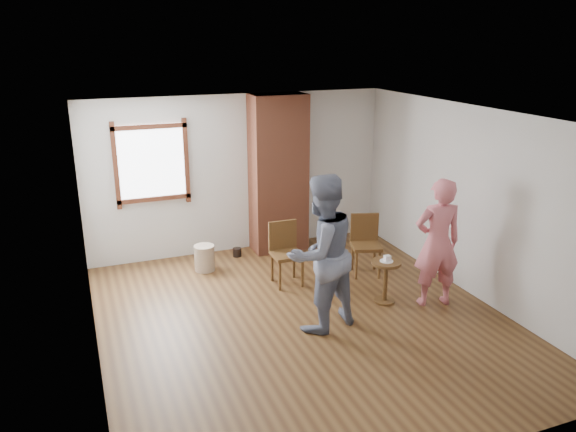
% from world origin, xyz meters
% --- Properties ---
extents(ground, '(5.50, 5.50, 0.00)m').
position_xyz_m(ground, '(0.00, 0.00, 0.00)').
color(ground, brown).
rests_on(ground, ground).
extents(room_shell, '(5.04, 5.52, 2.62)m').
position_xyz_m(room_shell, '(-0.06, 0.61, 1.81)').
color(room_shell, silver).
rests_on(room_shell, ground).
extents(brick_chimney, '(0.90, 0.50, 2.60)m').
position_xyz_m(brick_chimney, '(0.60, 2.50, 1.30)').
color(brick_chimney, '#A5573A').
rests_on(brick_chimney, ground).
extents(stoneware_crock, '(0.35, 0.35, 0.40)m').
position_xyz_m(stoneware_crock, '(-0.80, 2.04, 0.20)').
color(stoneware_crock, tan).
rests_on(stoneware_crock, ground).
extents(dark_pot, '(0.15, 0.15, 0.14)m').
position_xyz_m(dark_pot, '(-0.17, 2.40, 0.07)').
color(dark_pot, black).
rests_on(dark_pot, ground).
extents(dining_chair_left, '(0.44, 0.44, 0.92)m').
position_xyz_m(dining_chair_left, '(0.21, 1.18, 0.51)').
color(dining_chair_left, brown).
rests_on(dining_chair_left, ground).
extents(dining_chair_right, '(0.54, 0.54, 0.91)m').
position_xyz_m(dining_chair_right, '(1.46, 1.06, 0.51)').
color(dining_chair_right, brown).
rests_on(dining_chair_right, ground).
extents(side_table, '(0.40, 0.40, 0.60)m').
position_xyz_m(side_table, '(1.23, 0.07, 0.40)').
color(side_table, brown).
rests_on(side_table, ground).
extents(cake_plate, '(0.18, 0.18, 0.01)m').
position_xyz_m(cake_plate, '(1.23, 0.07, 0.60)').
color(cake_plate, white).
rests_on(cake_plate, side_table).
extents(cake_slice, '(0.08, 0.07, 0.06)m').
position_xyz_m(cake_slice, '(1.24, 0.07, 0.64)').
color(cake_slice, white).
rests_on(cake_slice, cake_plate).
extents(man, '(1.12, 0.98, 1.96)m').
position_xyz_m(man, '(0.13, -0.22, 0.98)').
color(man, '#121832').
rests_on(man, ground).
extents(person_pink, '(0.71, 0.54, 1.75)m').
position_xyz_m(person_pink, '(1.82, -0.20, 0.88)').
color(person_pink, '#DC6E78').
rests_on(person_pink, ground).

